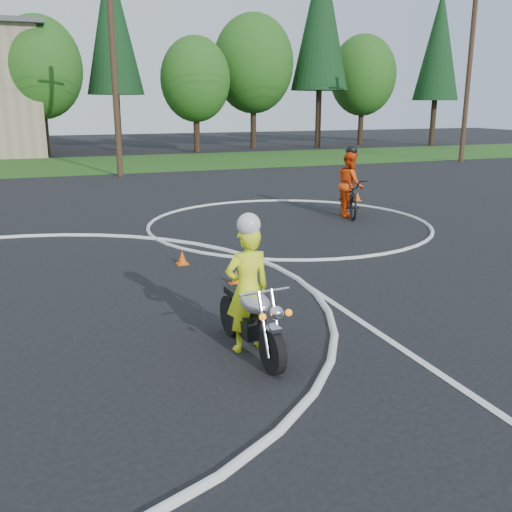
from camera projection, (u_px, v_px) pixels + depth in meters
name	position (u px, v px, depth m)	size (l,w,h in m)	color
grass_strip	(12.00, 167.00, 30.88)	(120.00, 10.00, 0.02)	#1E4714
course_markings	(92.00, 281.00, 11.17)	(19.05, 19.05, 0.12)	silver
primary_motorcycle	(251.00, 318.00, 7.83)	(0.71, 2.03, 1.06)	black
rider_primary_grp	(248.00, 285.00, 7.84)	(0.68, 0.47, 1.98)	#E7FF1A
rider_second_grp	(350.00, 191.00, 17.47)	(1.49, 2.39, 2.17)	black
traffic_cones	(250.00, 275.00, 11.14)	(20.03, 14.47, 0.30)	#E0520B
treeline	(226.00, 57.00, 41.09)	(38.20, 8.10, 14.52)	#382619
utility_poles	(113.00, 62.00, 25.82)	(41.60, 1.12, 10.00)	#473321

